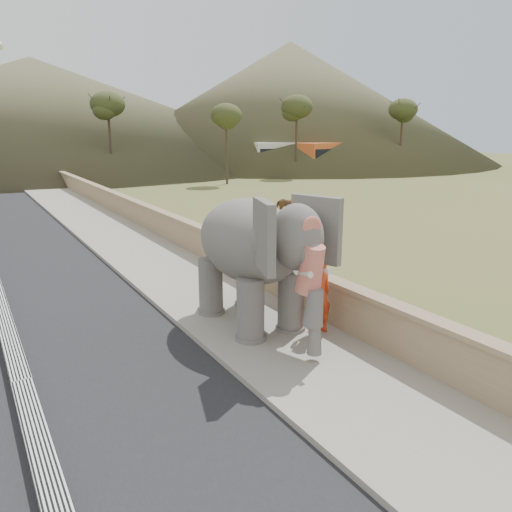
{
  "coord_description": "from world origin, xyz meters",
  "views": [
    {
      "loc": [
        -5.51,
        -8.68,
        4.59
      ],
      "look_at": [
        0.2,
        0.94,
        1.7
      ],
      "focal_mm": 35.0,
      "sensor_mm": 36.0,
      "label": 1
    }
  ],
  "objects": [
    {
      "name": "parapet",
      "position": [
        1.65,
        10.0,
        0.55
      ],
      "size": [
        0.3,
        120.0,
        1.1
      ],
      "primitive_type": "cube",
      "color": "tan",
      "rests_on": "ground"
    },
    {
      "name": "bus_white",
      "position": [
        25.66,
        33.61,
        1.55
      ],
      "size": [
        11.26,
        5.53,
        3.1
      ],
      "primitive_type": "cube",
      "rotation": [
        0.0,
        0.0,
        1.28
      ],
      "color": "white",
      "rests_on": "ground"
    },
    {
      "name": "hill_right",
      "position": [
        36.0,
        52.0,
        8.0
      ],
      "size": [
        56.0,
        56.0,
        16.0
      ],
      "primitive_type": "cone",
      "color": "brown",
      "rests_on": "ground"
    },
    {
      "name": "elephant_and_man",
      "position": [
        0.02,
        0.9,
        1.66
      ],
      "size": [
        2.37,
        4.24,
        3.05
      ],
      "color": "slate",
      "rests_on": "ground"
    },
    {
      "name": "trees",
      "position": [
        3.39,
        27.11,
        3.77
      ],
      "size": [
        48.49,
        43.56,
        8.38
      ],
      "color": "#473828",
      "rests_on": "ground"
    },
    {
      "name": "walkway",
      "position": [
        0.0,
        10.0,
        0.07
      ],
      "size": [
        3.0,
        120.0,
        0.15
      ],
      "primitive_type": "cube",
      "color": "#9E9687",
      "rests_on": "ground"
    },
    {
      "name": "hill_far",
      "position": [
        5.0,
        70.0,
        7.0
      ],
      "size": [
        80.0,
        80.0,
        14.0
      ],
      "primitive_type": "cone",
      "color": "brown",
      "rests_on": "ground"
    },
    {
      "name": "distant_car",
      "position": [
        19.73,
        33.91,
        0.72
      ],
      "size": [
        4.32,
        1.95,
        1.44
      ],
      "primitive_type": "imported",
      "rotation": [
        0.0,
        0.0,
        1.63
      ],
      "color": "#BBBAC2",
      "rests_on": "ground"
    },
    {
      "name": "cow",
      "position": [
        9.19,
        12.77,
        0.61
      ],
      "size": [
        1.57,
        1.23,
        1.21
      ],
      "primitive_type": "imported",
      "rotation": [
        0.0,
        0.0,
        1.11
      ],
      "color": "brown",
      "rests_on": "ground"
    },
    {
      "name": "bus_orange",
      "position": [
        29.09,
        32.36,
        1.55
      ],
      "size": [
        11.27,
        4.54,
        3.1
      ],
      "primitive_type": "cube",
      "rotation": [
        0.0,
        0.0,
        1.76
      ],
      "color": "orange",
      "rests_on": "ground"
    },
    {
      "name": "ground",
      "position": [
        0.0,
        0.0,
        0.0
      ],
      "size": [
        160.0,
        160.0,
        0.0
      ],
      "primitive_type": "plane",
      "color": "olive",
      "rests_on": "ground"
    }
  ]
}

